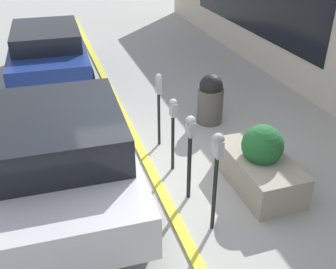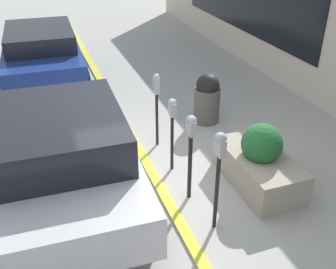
% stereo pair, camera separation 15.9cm
% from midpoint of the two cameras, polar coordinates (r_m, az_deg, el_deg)
% --- Properties ---
extents(ground_plane, '(40.00, 40.00, 0.00)m').
position_cam_midpoint_polar(ground_plane, '(6.66, -1.50, -7.24)').
color(ground_plane, '#999993').
extents(curb_strip, '(24.50, 0.16, 0.04)m').
position_cam_midpoint_polar(curb_strip, '(6.63, -2.16, -7.24)').
color(curb_strip, gold).
rests_on(curb_strip, ground_plane).
extents(parking_meter_nearest, '(0.19, 0.17, 1.57)m').
position_cam_midpoint_polar(parking_meter_nearest, '(5.18, 6.55, -3.58)').
color(parking_meter_nearest, black).
rests_on(parking_meter_nearest, ground_plane).
extents(parking_meter_second, '(0.19, 0.16, 1.46)m').
position_cam_midpoint_polar(parking_meter_second, '(5.82, 2.53, -0.95)').
color(parking_meter_second, black).
rests_on(parking_meter_second, ground_plane).
extents(parking_meter_middle, '(0.17, 0.14, 1.36)m').
position_cam_midpoint_polar(parking_meter_middle, '(6.54, -0.09, 2.17)').
color(parking_meter_middle, black).
rests_on(parking_meter_middle, ground_plane).
extents(parking_meter_fourth, '(0.14, 0.12, 1.47)m').
position_cam_midpoint_polar(parking_meter_fourth, '(7.28, -2.30, 5.55)').
color(parking_meter_fourth, black).
rests_on(parking_meter_fourth, ground_plane).
extents(planter_box, '(1.65, 0.86, 1.11)m').
position_cam_midpoint_polar(planter_box, '(6.61, 12.44, -4.00)').
color(planter_box, gray).
rests_on(planter_box, ground_plane).
extents(parked_car_middle, '(4.28, 2.13, 1.54)m').
position_cam_midpoint_polar(parked_car_middle, '(6.19, -15.67, -2.64)').
color(parked_car_middle, '#B7B7BC').
rests_on(parked_car_middle, ground_plane).
extents(parked_car_rear, '(4.39, 1.98, 1.49)m').
position_cam_midpoint_polar(parked_car_rear, '(10.89, -18.23, 11.14)').
color(parked_car_rear, navy).
rests_on(parked_car_rear, ground_plane).
extents(trash_bin, '(0.55, 0.55, 1.08)m').
position_cam_midpoint_polar(trash_bin, '(8.41, 5.16, 5.23)').
color(trash_bin, '#514C47').
rests_on(trash_bin, ground_plane).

